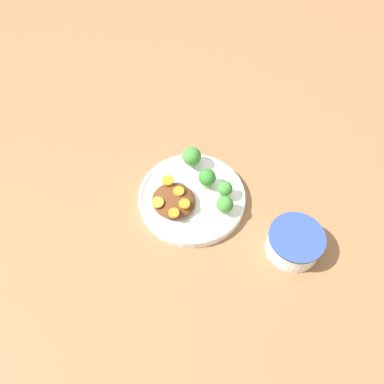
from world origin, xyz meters
name	(u,v)px	position (x,y,z in m)	size (l,w,h in m)	color
ground_plane	(192,200)	(0.00, 0.00, 0.00)	(4.00, 4.00, 0.00)	#8C603D
plate	(192,197)	(0.00, 0.00, 0.01)	(0.24, 0.24, 0.02)	white
dip_bowl	(295,242)	(0.01, -0.24, 0.03)	(0.11, 0.11, 0.06)	white
stew_mound	(174,201)	(-0.04, 0.02, 0.03)	(0.09, 0.10, 0.03)	#5B3319
broccoli_floret_0	(225,189)	(0.04, -0.06, 0.05)	(0.03, 0.03, 0.05)	#759E51
broccoli_floret_1	(225,204)	(0.00, -0.08, 0.05)	(0.04, 0.04, 0.05)	#759E51
broccoli_floret_2	(207,178)	(0.04, -0.01, 0.05)	(0.04, 0.04, 0.05)	#759E51
broccoli_floret_3	(192,157)	(0.07, 0.05, 0.05)	(0.04, 0.04, 0.06)	#7FA85B
carrot_slice_0	(176,214)	(-0.07, 0.00, 0.05)	(0.02, 0.02, 0.01)	orange
carrot_slice_1	(157,202)	(-0.07, 0.04, 0.05)	(0.03, 0.03, 0.00)	orange
carrot_slice_2	(179,191)	(-0.02, 0.02, 0.05)	(0.02, 0.02, 0.01)	orange
carrot_slice_3	(184,204)	(-0.04, -0.01, 0.05)	(0.02, 0.02, 0.01)	orange
carrot_slice_4	(168,180)	(-0.01, 0.06, 0.05)	(0.03, 0.03, 0.01)	orange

